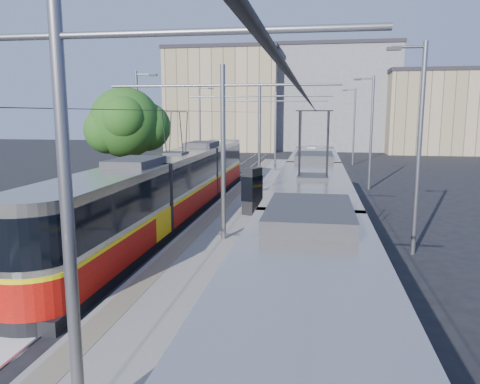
# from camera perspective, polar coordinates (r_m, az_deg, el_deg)

# --- Properties ---
(ground) EXTENTS (160.00, 160.00, 0.00)m
(ground) POSITION_cam_1_polar(r_m,az_deg,el_deg) (12.30, -9.63, -16.71)
(ground) COLOR black
(ground) RESTS_ON ground
(platform) EXTENTS (4.00, 50.00, 0.30)m
(platform) POSITION_cam_1_polar(r_m,az_deg,el_deg) (28.15, 1.58, -1.22)
(platform) COLOR gray
(platform) RESTS_ON ground
(tactile_strip_left) EXTENTS (0.70, 50.00, 0.01)m
(tactile_strip_left) POSITION_cam_1_polar(r_m,az_deg,el_deg) (28.34, -1.32, -0.82)
(tactile_strip_left) COLOR gray
(tactile_strip_left) RESTS_ON platform
(tactile_strip_right) EXTENTS (0.70, 50.00, 0.01)m
(tactile_strip_right) POSITION_cam_1_polar(r_m,az_deg,el_deg) (27.96, 4.53, -0.99)
(tactile_strip_right) COLOR gray
(tactile_strip_right) RESTS_ON platform
(rails) EXTENTS (8.71, 70.00, 0.03)m
(rails) POSITION_cam_1_polar(r_m,az_deg,el_deg) (28.17, 1.58, -1.48)
(rails) COLOR gray
(rails) RESTS_ON ground
(tram_left) EXTENTS (2.43, 28.31, 5.50)m
(tram_left) POSITION_cam_1_polar(r_m,az_deg,el_deg) (25.10, -7.72, 0.99)
(tram_left) COLOR black
(tram_left) RESTS_ON ground
(tram_right) EXTENTS (2.43, 31.36, 5.50)m
(tram_right) POSITION_cam_1_polar(r_m,az_deg,el_deg) (15.88, 8.72, -3.50)
(tram_right) COLOR black
(tram_right) RESTS_ON ground
(catenary) EXTENTS (9.20, 70.00, 7.00)m
(catenary) POSITION_cam_1_polar(r_m,az_deg,el_deg) (24.85, 0.74, 7.51)
(catenary) COLOR slate
(catenary) RESTS_ON platform
(street_lamps) EXTENTS (15.18, 38.22, 8.00)m
(street_lamps) POSITION_cam_1_polar(r_m,az_deg,el_deg) (31.64, 2.60, 7.33)
(street_lamps) COLOR slate
(street_lamps) RESTS_ON ground
(shelter) EXTENTS (1.02, 1.25, 2.38)m
(shelter) POSITION_cam_1_polar(r_m,az_deg,el_deg) (23.93, 1.48, 0.26)
(shelter) COLOR black
(shelter) RESTS_ON platform
(tree) EXTENTS (4.84, 4.48, 7.03)m
(tree) POSITION_cam_1_polar(r_m,az_deg,el_deg) (30.47, -13.16, 8.08)
(tree) COLOR #382314
(tree) RESTS_ON ground
(building_left) EXTENTS (16.32, 12.24, 14.78)m
(building_left) POSITION_cam_1_polar(r_m,az_deg,el_deg) (71.75, -1.74, 11.15)
(building_left) COLOR tan
(building_left) RESTS_ON ground
(building_centre) EXTENTS (18.36, 14.28, 15.30)m
(building_centre) POSITION_cam_1_polar(r_m,az_deg,el_deg) (74.47, 11.28, 11.12)
(building_centre) COLOR gray
(building_centre) RESTS_ON ground
(building_right) EXTENTS (14.28, 10.20, 11.21)m
(building_right) POSITION_cam_1_polar(r_m,az_deg,el_deg) (70.32, 23.00, 8.99)
(building_right) COLOR tan
(building_right) RESTS_ON ground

